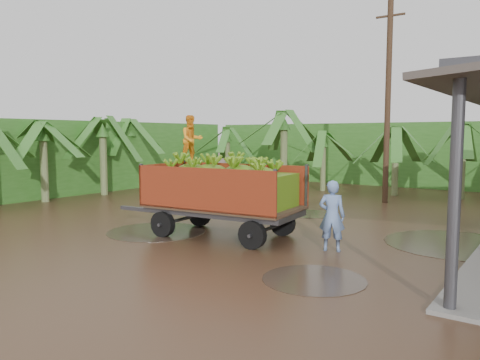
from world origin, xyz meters
name	(u,v)px	position (x,y,z in m)	size (l,w,h in m)	color
ground	(282,234)	(0.00, 0.00, 0.00)	(100.00, 100.00, 0.00)	black
hedge_north	(389,154)	(-2.00, 16.00, 1.80)	(22.00, 3.00, 3.60)	#2D661E
hedge_west	(92,156)	(-14.00, 4.00, 1.80)	(3.00, 18.00, 3.60)	#2D661E
banana_trailer	(222,190)	(-1.29, -1.22, 1.33)	(6.19, 2.53, 3.51)	#B6361A
man_blue	(332,216)	(2.00, -1.02, 0.90)	(0.65, 0.43, 1.79)	#6988C0
utility_pole	(388,102)	(0.39, 8.10, 4.29)	(1.20, 0.24, 8.46)	#47301E
banana_plants	(253,158)	(-5.30, 6.40, 1.86)	(24.81, 20.83, 4.33)	#2D661E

